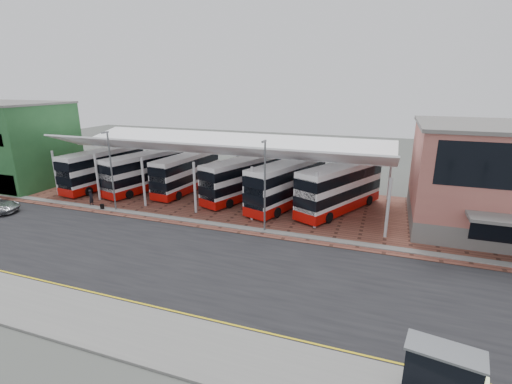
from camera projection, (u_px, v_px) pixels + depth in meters
ground at (212, 259)px, 27.56m from camera, size 140.00×140.00×0.00m
road at (206, 264)px, 26.66m from camera, size 120.00×14.00×0.02m
forecourt at (285, 208)px, 38.61m from camera, size 72.00×16.00×0.06m
sidewalk at (136, 331)px, 19.43m from camera, size 120.00×4.00×0.14m
north_kerb at (243, 228)px, 33.13m from camera, size 120.00×0.80×0.14m
yellow_line_near at (158, 311)px, 21.24m from camera, size 120.00×0.12×0.01m
yellow_line_far at (161, 308)px, 21.52m from camera, size 120.00×0.12×0.01m
canopy at (218, 147)px, 40.41m from camera, size 37.00×11.63×7.07m
shop_green at (32, 145)px, 45.75m from camera, size 6.40×10.20×10.22m
lamp_west at (111, 169)px, 36.52m from camera, size 0.16×0.90×8.07m
lamp_east at (265, 184)px, 31.31m from camera, size 0.16×0.90×8.07m
bus_0 at (104, 169)px, 45.58m from camera, size 3.90×11.47×4.63m
bus_1 at (145, 172)px, 44.25m from camera, size 5.07×11.10×4.46m
bus_2 at (187, 173)px, 43.87m from camera, size 3.45×10.75×4.35m
bus_3 at (243, 179)px, 41.06m from camera, size 6.13×11.07×4.48m
bus_4 at (287, 184)px, 38.51m from camera, size 6.08×11.59×4.68m
bus_5 at (340, 188)px, 37.03m from camera, size 7.34×11.54×4.75m
pedestrian at (91, 198)px, 38.95m from camera, size 0.51×0.69×1.74m
suitcase at (102, 207)px, 37.90m from camera, size 0.33×0.24×0.57m
bus_shelter at (450, 375)px, 14.49m from camera, size 3.16×1.84×2.39m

